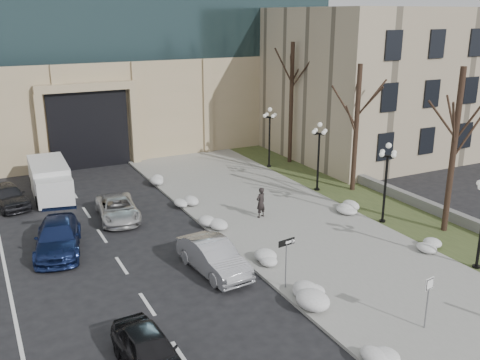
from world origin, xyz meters
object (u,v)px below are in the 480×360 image
object	(u,v)px
car_e	(8,196)
pedestrian	(261,202)
one_way_sign	(289,248)
lamppost_c	(319,147)
car_b	(213,257)
lamppost_b	(386,172)
car_a	(149,351)
car_c	(58,237)
car_d	(118,209)
box_truck	(50,180)
lamppost_d	(270,129)
keep_sign	(428,292)

from	to	relation	value
car_e	pedestrian	distance (m)	15.75
one_way_sign	lamppost_c	xyz separation A→B (m)	(8.90, 10.56, 1.10)
car_b	lamppost_b	distance (m)	11.42
car_a	pedestrian	world-z (taller)	pedestrian
car_c	pedestrian	xyz separation A→B (m)	(11.28, -0.75, 0.27)
car_d	lamppost_b	size ratio (longest dim) A/B	0.99
pedestrian	lamppost_b	world-z (taller)	lamppost_b
car_e	one_way_sign	size ratio (longest dim) A/B	1.81
car_c	car_d	size ratio (longest dim) A/B	1.12
pedestrian	car_a	bearing A→B (deg)	28.54
box_truck	lamppost_d	distance (m)	16.31
lamppost_c	car_a	bearing A→B (deg)	-140.66
car_c	one_way_sign	bearing A→B (deg)	-33.88
lamppost_c	pedestrian	bearing A→B (deg)	-155.34
car_b	pedestrian	bearing A→B (deg)	37.50
one_way_sign	keep_sign	bearing A→B (deg)	-67.81
car_a	car_e	size ratio (longest dim) A/B	0.95
car_c	car_b	bearing A→B (deg)	-30.72
car_b	lamppost_d	world-z (taller)	lamppost_d
car_c	box_truck	world-z (taller)	box_truck
car_b	one_way_sign	distance (m)	3.91
lamppost_c	lamppost_d	world-z (taller)	same
keep_sign	lamppost_b	xyz separation A→B (m)	(5.99, 9.16, 1.44)
lamppost_c	lamppost_d	xyz separation A→B (m)	(0.00, 6.50, 0.00)
car_a	car_e	world-z (taller)	car_e
car_d	box_truck	world-z (taller)	box_truck
pedestrian	lamppost_c	xyz separation A→B (m)	(5.90, 2.71, 2.05)
car_d	lamppost_b	bearing A→B (deg)	-23.58
car_a	pedestrian	distance (m)	14.52
one_way_sign	car_d	bearing A→B (deg)	103.42
car_a	car_b	distance (m)	7.38
car_a	car_c	size ratio (longest dim) A/B	0.79
box_truck	one_way_sign	xyz separation A→B (m)	(7.24, -18.16, 0.97)
box_truck	lamppost_b	bearing A→B (deg)	-38.90
car_b	lamppost_b	xyz separation A→B (m)	(11.13, 1.08, 2.30)
pedestrian	box_truck	bearing A→B (deg)	-62.51
lamppost_c	lamppost_b	bearing A→B (deg)	-90.00
pedestrian	car_e	bearing A→B (deg)	-51.88
car_a	one_way_sign	bearing A→B (deg)	16.03
car_c	lamppost_c	size ratio (longest dim) A/B	1.10
lamppost_c	lamppost_d	bearing A→B (deg)	90.00
keep_sign	lamppost_d	world-z (taller)	lamppost_d
one_way_sign	keep_sign	xyz separation A→B (m)	(2.91, -5.10, -0.35)
car_b	car_e	distance (m)	15.83
car_d	car_a	bearing A→B (deg)	-94.59
car_e	box_truck	bearing A→B (deg)	14.22
box_truck	car_e	bearing A→B (deg)	-151.12
lamppost_d	lamppost_b	bearing A→B (deg)	-90.00
lamppost_c	car_c	bearing A→B (deg)	-173.48
car_c	car_e	xyz separation A→B (m)	(-1.69, 8.19, -0.02)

